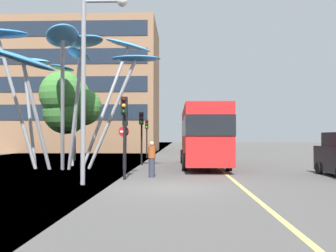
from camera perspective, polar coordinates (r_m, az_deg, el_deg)
ground at (r=14.13m, az=-2.46°, el=-9.45°), size 120.00×240.00×0.10m
red_bus at (r=23.94m, az=5.26°, el=-1.06°), size 2.82×10.81×3.87m
leaf_sculpture at (r=23.65m, az=-15.74°, el=9.66°), size 11.44×10.25×8.52m
traffic_light_kerb_near at (r=16.59m, az=-6.60°, el=0.95°), size 0.28×0.42×3.61m
traffic_light_kerb_far at (r=21.27m, az=-6.46°, el=-0.23°), size 0.28×0.42×3.29m
traffic_light_island_mid at (r=25.08m, az=-4.01°, el=-0.13°), size 0.28×0.42×3.49m
traffic_light_opposite at (r=33.87m, az=-3.22°, el=-0.63°), size 0.28×0.42×3.40m
street_lamp at (r=15.35m, az=-11.05°, el=9.32°), size 1.84×0.44×7.44m
tree_pavement_near at (r=30.70m, az=-14.49°, el=3.41°), size 4.72×4.86×6.95m
pedestrian at (r=17.58m, az=-2.46°, el=-5.01°), size 0.34×0.34×1.67m
no_entry_sign at (r=21.67m, az=-6.68°, el=-2.22°), size 0.60×0.12×2.47m
backdrop_building at (r=51.12m, az=-14.43°, el=5.40°), size 22.44×11.44×16.19m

